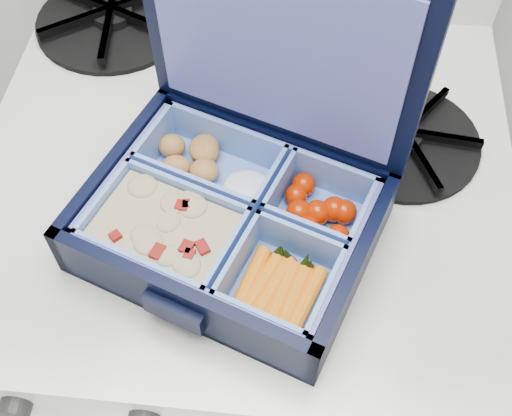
# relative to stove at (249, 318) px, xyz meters

# --- Properties ---
(stove) EXTENTS (0.56, 0.56, 0.84)m
(stove) POSITION_rel_stove_xyz_m (0.00, 0.00, 0.00)
(stove) COLOR silver
(stove) RESTS_ON floor
(bento_box) EXTENTS (0.31, 0.27, 0.06)m
(bento_box) POSITION_rel_stove_xyz_m (-0.00, -0.11, 0.45)
(bento_box) COLOR black
(bento_box) RESTS_ON stove
(burner_grate) EXTENTS (0.18, 0.18, 0.02)m
(burner_grate) POSITION_rel_stove_xyz_m (0.16, 0.02, 0.43)
(burner_grate) COLOR black
(burner_grate) RESTS_ON stove
(burner_grate_rear) EXTENTS (0.25, 0.25, 0.02)m
(burner_grate_rear) POSITION_rel_stove_xyz_m (-0.18, 0.18, 0.43)
(burner_grate_rear) COLOR black
(burner_grate_rear) RESTS_ON stove
(fork) EXTENTS (0.14, 0.16, 0.01)m
(fork) POSITION_rel_stove_xyz_m (0.08, 0.05, 0.42)
(fork) COLOR silver
(fork) RESTS_ON stove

